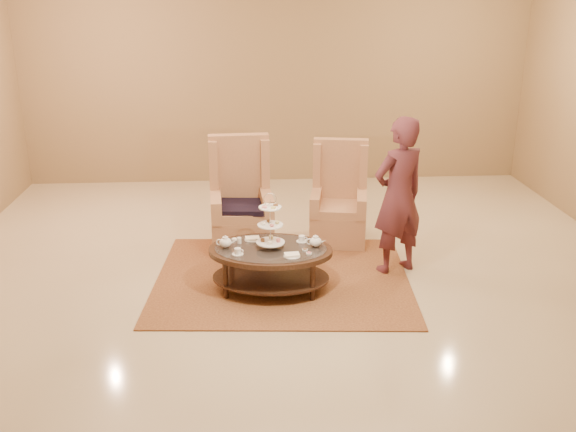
{
  "coord_description": "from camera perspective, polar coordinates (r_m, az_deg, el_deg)",
  "views": [
    {
      "loc": [
        -0.48,
        -6.26,
        3.02
      ],
      "look_at": [
        -0.06,
        0.2,
        0.71
      ],
      "focal_mm": 40.0,
      "sensor_mm": 36.0,
      "label": 1
    }
  ],
  "objects": [
    {
      "name": "wall_back",
      "position": [
        10.35,
        -1.05,
        12.6
      ],
      "size": [
        8.0,
        0.04,
        3.5
      ],
      "primitive_type": "cube",
      "color": "#967952",
      "rests_on": "ground"
    },
    {
      "name": "ground",
      "position": [
        6.97,
        0.61,
        -6.04
      ],
      "size": [
        8.0,
        8.0,
        0.0
      ],
      "primitive_type": "plane",
      "color": "beige",
      "rests_on": "ground"
    },
    {
      "name": "ceiling",
      "position": [
        6.97,
        0.61,
        -6.04
      ],
      "size": [
        8.0,
        8.0,
        0.02
      ],
      "primitive_type": "cube",
      "color": "white",
      "rests_on": "ground"
    },
    {
      "name": "armchair_left",
      "position": [
        7.83,
        -4.2,
        0.49
      ],
      "size": [
        0.77,
        0.8,
        1.35
      ],
      "rotation": [
        0.0,
        0.0,
        0.06
      ],
      "color": "tan",
      "rests_on": "ground"
    },
    {
      "name": "person",
      "position": [
        7.08,
        9.79,
        1.74
      ],
      "size": [
        0.76,
        0.65,
        1.76
      ],
      "rotation": [
        0.0,
        0.0,
        3.58
      ],
      "color": "#53232A",
      "rests_on": "ground"
    },
    {
      "name": "rug",
      "position": [
        7.07,
        -0.49,
        -5.57
      ],
      "size": [
        2.9,
        2.48,
        0.01
      ],
      "rotation": [
        0.0,
        0.0,
        -0.07
      ],
      "color": "#986636",
      "rests_on": "ground"
    },
    {
      "name": "armchair_right",
      "position": [
        8.05,
        4.54,
        0.76
      ],
      "size": [
        0.79,
        0.81,
        1.25
      ],
      "rotation": [
        0.0,
        0.0,
        -0.18
      ],
      "color": "tan",
      "rests_on": "ground"
    },
    {
      "name": "tea_table",
      "position": [
        6.67,
        -1.56,
        -3.55
      ],
      "size": [
        1.38,
        1.03,
        1.08
      ],
      "rotation": [
        0.0,
        0.0,
        -0.12
      ],
      "color": "black",
      "rests_on": "ground"
    }
  ]
}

